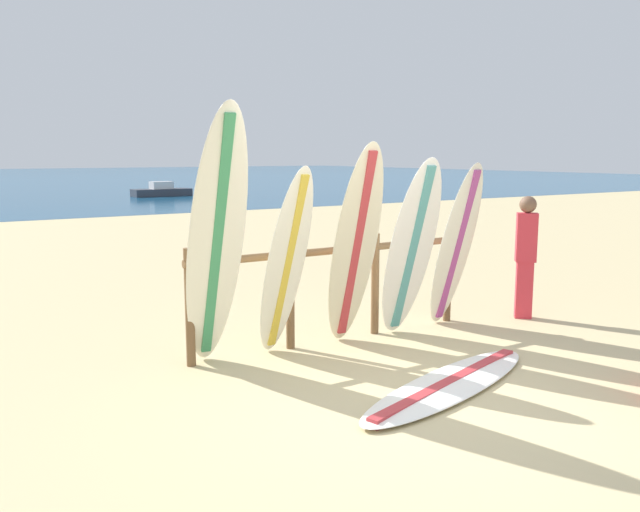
% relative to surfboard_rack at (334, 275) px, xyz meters
% --- Properties ---
extents(ground_plane, '(120.00, 120.00, 0.00)m').
position_rel_surfboard_rack_xyz_m(ground_plane, '(-0.34, -2.00, -0.74)').
color(ground_plane, '#CCB784').
extents(surfboard_rack, '(3.42, 0.09, 1.16)m').
position_rel_surfboard_rack_xyz_m(surfboard_rack, '(0.00, 0.00, 0.00)').
color(surfboard_rack, brown).
rests_on(surfboard_rack, ground).
extents(surfboard_leaning_far_left, '(0.64, 1.15, 2.49)m').
position_rel_surfboard_rack_xyz_m(surfboard_leaning_far_left, '(-1.53, -0.38, 0.51)').
color(surfboard_leaning_far_left, white).
rests_on(surfboard_leaning_far_left, ground).
extents(surfboard_leaning_left, '(0.54, 0.77, 1.95)m').
position_rel_surfboard_rack_xyz_m(surfboard_leaning_left, '(-0.76, -0.28, 0.24)').
color(surfboard_leaning_left, white).
rests_on(surfboard_leaning_left, ground).
extents(surfboard_leaning_center_left, '(0.56, 0.74, 2.18)m').
position_rel_surfboard_rack_xyz_m(surfboard_leaning_center_left, '(0.05, -0.32, 0.35)').
color(surfboard_leaning_center_left, beige).
rests_on(surfboard_leaning_center_left, ground).
extents(surfboard_leaning_center, '(0.64, 0.84, 2.02)m').
position_rel_surfboard_rack_xyz_m(surfboard_leaning_center, '(0.73, -0.40, 0.27)').
color(surfboard_leaning_center, white).
rests_on(surfboard_leaning_center, ground).
extents(surfboard_leaning_center_right, '(0.57, 0.68, 1.96)m').
position_rel_surfboard_rack_xyz_m(surfboard_leaning_center_right, '(1.51, -0.28, 0.24)').
color(surfboard_leaning_center_right, white).
rests_on(surfboard_leaning_center_right, ground).
extents(surfboard_lying_on_sand, '(2.59, 1.32, 0.08)m').
position_rel_surfboard_rack_xyz_m(surfboard_lying_on_sand, '(0.07, -1.78, -0.70)').
color(surfboard_lying_on_sand, white).
rests_on(surfboard_lying_on_sand, ground).
extents(beachgoer_standing, '(0.29, 0.28, 1.53)m').
position_rel_surfboard_rack_xyz_m(beachgoer_standing, '(2.57, -0.40, 0.11)').
color(beachgoer_standing, '#D8333F').
rests_on(beachgoer_standing, ground).
extents(small_boat_offshore, '(2.85, 1.14, 0.71)m').
position_rel_surfboard_rack_xyz_m(small_boat_offshore, '(6.44, 25.56, -0.48)').
color(small_boat_offshore, '#333842').
rests_on(small_boat_offshore, ocean_water).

